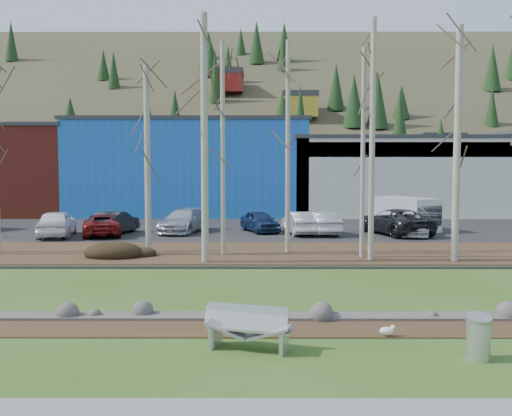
{
  "coord_description": "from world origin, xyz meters",
  "views": [
    {
      "loc": [
        -0.11,
        -12.49,
        4.19
      ],
      "look_at": [
        -0.17,
        11.17,
        2.5
      ],
      "focal_mm": 40.0,
      "sensor_mm": 36.0,
      "label": 1
    }
  ],
  "objects_px": {
    "car_4": "(260,221)",
    "car_6": "(395,221)",
    "car_5": "(321,223)",
    "car_7": "(413,225)",
    "car_2": "(102,225)",
    "car_8": "(300,223)",
    "litter_bin": "(478,339)",
    "bench_damaged": "(248,330)",
    "car_1": "(115,223)",
    "car_0": "(57,223)",
    "bench_intact": "(249,327)",
    "car_3": "(184,221)",
    "van_white": "(407,214)",
    "seagull": "(387,331)"
  },
  "relations": [
    {
      "from": "car_2",
      "to": "car_5",
      "type": "bearing_deg",
      "value": 167.87
    },
    {
      "from": "car_1",
      "to": "car_6",
      "type": "distance_m",
      "value": 17.0
    },
    {
      "from": "car_1",
      "to": "car_5",
      "type": "relative_size",
      "value": 1.01
    },
    {
      "from": "seagull",
      "to": "car_3",
      "type": "xyz_separation_m",
      "value": [
        -7.81,
        21.49,
        0.69
      ]
    },
    {
      "from": "car_2",
      "to": "car_5",
      "type": "distance_m",
      "value": 13.14
    },
    {
      "from": "car_6",
      "to": "van_white",
      "type": "distance_m",
      "value": 2.74
    },
    {
      "from": "bench_intact",
      "to": "car_3",
      "type": "xyz_separation_m",
      "value": [
        -4.41,
        22.32,
        0.37
      ]
    },
    {
      "from": "car_0",
      "to": "car_7",
      "type": "distance_m",
      "value": 21.02
    },
    {
      "from": "car_6",
      "to": "car_8",
      "type": "xyz_separation_m",
      "value": [
        -5.78,
        -0.01,
        -0.08
      ]
    },
    {
      "from": "car_3",
      "to": "car_4",
      "type": "relative_size",
      "value": 1.28
    },
    {
      "from": "seagull",
      "to": "car_1",
      "type": "relative_size",
      "value": 0.1
    },
    {
      "from": "car_6",
      "to": "van_white",
      "type": "relative_size",
      "value": 1.08
    },
    {
      "from": "car_8",
      "to": "car_7",
      "type": "bearing_deg",
      "value": 165.63
    },
    {
      "from": "car_8",
      "to": "car_6",
      "type": "bearing_deg",
      "value": 170.71
    },
    {
      "from": "seagull",
      "to": "car_0",
      "type": "bearing_deg",
      "value": 123.2
    },
    {
      "from": "car_0",
      "to": "van_white",
      "type": "xyz_separation_m",
      "value": [
        21.42,
        3.68,
        0.26
      ]
    },
    {
      "from": "litter_bin",
      "to": "car_7",
      "type": "height_order",
      "value": "car_7"
    },
    {
      "from": "litter_bin",
      "to": "car_8",
      "type": "height_order",
      "value": "car_8"
    },
    {
      "from": "car_2",
      "to": "car_8",
      "type": "bearing_deg",
      "value": 168.24
    },
    {
      "from": "bench_damaged",
      "to": "car_5",
      "type": "distance_m",
      "value": 21.84
    },
    {
      "from": "litter_bin",
      "to": "car_3",
      "type": "xyz_separation_m",
      "value": [
        -9.43,
        23.09,
        0.41
      ]
    },
    {
      "from": "litter_bin",
      "to": "car_8",
      "type": "relative_size",
      "value": 0.21
    },
    {
      "from": "litter_bin",
      "to": "car_4",
      "type": "xyz_separation_m",
      "value": [
        -4.68,
        23.43,
        0.35
      ]
    },
    {
      "from": "bench_damaged",
      "to": "car_6",
      "type": "distance_m",
      "value": 23.11
    },
    {
      "from": "car_7",
      "to": "litter_bin",
      "type": "bearing_deg",
      "value": -86.42
    },
    {
      "from": "car_8",
      "to": "litter_bin",
      "type": "bearing_deg",
      "value": 86.42
    },
    {
      "from": "bench_intact",
      "to": "car_6",
      "type": "distance_m",
      "value": 23.07
    },
    {
      "from": "car_0",
      "to": "car_8",
      "type": "distance_m",
      "value": 14.37
    },
    {
      "from": "car_0",
      "to": "car_8",
      "type": "xyz_separation_m",
      "value": [
        14.31,
        1.29,
        -0.09
      ]
    },
    {
      "from": "car_2",
      "to": "car_6",
      "type": "relative_size",
      "value": 0.83
    },
    {
      "from": "car_6",
      "to": "seagull",
      "type": "bearing_deg",
      "value": 58.61
    },
    {
      "from": "car_6",
      "to": "car_1",
      "type": "bearing_deg",
      "value": -17.35
    },
    {
      "from": "car_0",
      "to": "van_white",
      "type": "distance_m",
      "value": 21.74
    },
    {
      "from": "car_5",
      "to": "car_6",
      "type": "relative_size",
      "value": 0.75
    },
    {
      "from": "car_4",
      "to": "car_7",
      "type": "relative_size",
      "value": 0.88
    },
    {
      "from": "bench_damaged",
      "to": "car_1",
      "type": "relative_size",
      "value": 0.5
    },
    {
      "from": "car_3",
      "to": "car_7",
      "type": "relative_size",
      "value": 1.13
    },
    {
      "from": "car_5",
      "to": "car_6",
      "type": "xyz_separation_m",
      "value": [
        4.48,
        0.01,
        0.08
      ]
    },
    {
      "from": "car_8",
      "to": "bench_intact",
      "type": "bearing_deg",
      "value": 73.25
    },
    {
      "from": "bench_intact",
      "to": "car_5",
      "type": "xyz_separation_m",
      "value": [
        4.06,
        21.41,
        0.34
      ]
    },
    {
      "from": "car_4",
      "to": "car_6",
      "type": "relative_size",
      "value": 0.7
    },
    {
      "from": "car_6",
      "to": "car_7",
      "type": "relative_size",
      "value": 1.27
    },
    {
      "from": "car_5",
      "to": "car_7",
      "type": "height_order",
      "value": "car_5"
    },
    {
      "from": "car_4",
      "to": "car_5",
      "type": "distance_m",
      "value": 3.92
    },
    {
      "from": "car_1",
      "to": "car_3",
      "type": "relative_size",
      "value": 0.85
    },
    {
      "from": "seagull",
      "to": "car_4",
      "type": "distance_m",
      "value": 22.04
    },
    {
      "from": "car_4",
      "to": "car_8",
      "type": "bearing_deg",
      "value": -48.14
    },
    {
      "from": "car_0",
      "to": "car_7",
      "type": "xyz_separation_m",
      "value": [
        21.01,
        0.71,
        -0.14
      ]
    },
    {
      "from": "car_4",
      "to": "car_5",
      "type": "relative_size",
      "value": 0.92
    },
    {
      "from": "car_2",
      "to": "bench_intact",
      "type": "bearing_deg",
      "value": 98.18
    }
  ]
}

